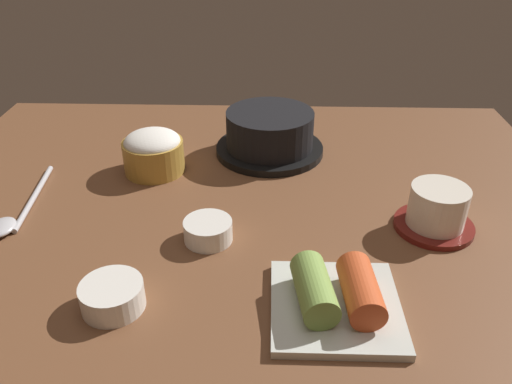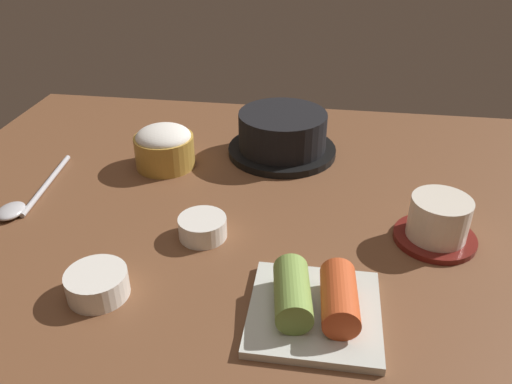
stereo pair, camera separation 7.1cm
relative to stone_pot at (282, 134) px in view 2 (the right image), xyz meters
The scene contains 8 objects.
dining_table 17.42cm from the stone_pot, 102.94° to the right, with size 100.00×76.00×2.00cm, color brown.
stone_pot is the anchor object (origin of this frame).
rice_bowl 19.75cm from the stone_pot, 158.67° to the right, with size 9.60×9.60×6.85cm.
tea_cup_with_saucer 31.29cm from the stone_pot, 44.82° to the right, with size 10.50×10.50×6.21cm.
banchan_cup_center 26.79cm from the stone_pot, 106.80° to the right, with size 6.31×6.31×2.81cm.
kimchi_plate 38.69cm from the stone_pot, 78.90° to the right, with size 13.91×13.91×4.87cm.
side_bowl_near 41.66cm from the stone_pot, 113.63° to the right, with size 6.92×6.92×3.02cm.
spoon 41.27cm from the stone_pot, 148.28° to the right, with size 4.05×19.96×1.35cm.
Camera 2 is at (10.90, -61.83, 41.43)cm, focal length 35.69 mm.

